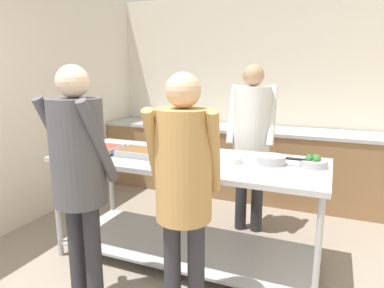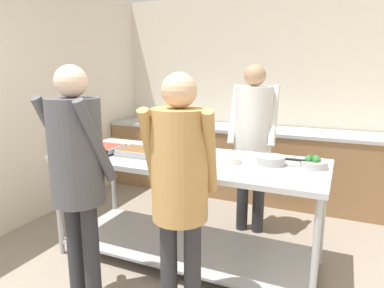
{
  "view_description": "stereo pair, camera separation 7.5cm",
  "coord_description": "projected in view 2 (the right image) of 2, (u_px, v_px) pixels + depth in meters",
  "views": [
    {
      "loc": [
        1.06,
        -1.11,
        1.65
      ],
      "look_at": [
        -0.05,
        1.55,
        1.03
      ],
      "focal_mm": 32.0,
      "sensor_mm": 36.0,
      "label": 1
    },
    {
      "loc": [
        1.13,
        -1.08,
        1.65
      ],
      "look_at": [
        -0.05,
        1.55,
        1.03
      ],
      "focal_mm": 32.0,
      "sensor_mm": 36.0,
      "label": 2
    }
  ],
  "objects": [
    {
      "name": "serving_tray_greens",
      "position": [
        141.0,
        152.0,
        2.97
      ],
      "size": [
        0.38,
        0.28,
        0.05
      ],
      "color": "#ADAFB5",
      "rests_on": "serving_counter"
    },
    {
      "name": "guest_serving_right",
      "position": [
        180.0,
        177.0,
        2.08
      ],
      "size": [
        0.5,
        0.41,
        1.64
      ],
      "color": "#2D2D33",
      "rests_on": "ground_plane"
    },
    {
      "name": "cook_behind_counter",
      "position": [
        253.0,
        132.0,
        3.4
      ],
      "size": [
        0.49,
        0.37,
        1.71
      ],
      "color": "#2D2D33",
      "rests_on": "ground_plane"
    },
    {
      "name": "wall_rear",
      "position": [
        256.0,
        95.0,
        4.69
      ],
      "size": [
        4.04,
        0.06,
        2.65
      ],
      "color": "beige",
      "rests_on": "ground_plane"
    },
    {
      "name": "guest_serving_left",
      "position": [
        77.0,
        163.0,
        2.28
      ],
      "size": [
        0.47,
        0.35,
        1.69
      ],
      "color": "#2D2D33",
      "rests_on": "ground_plane"
    },
    {
      "name": "plate_stack",
      "position": [
        228.0,
        160.0,
        2.73
      ],
      "size": [
        0.22,
        0.22,
        0.05
      ],
      "color": "white",
      "rests_on": "serving_counter"
    },
    {
      "name": "broccoli_bowl",
      "position": [
        314.0,
        163.0,
        2.57
      ],
      "size": [
        0.2,
        0.2,
        0.1
      ],
      "color": "#B2B2B7",
      "rests_on": "serving_counter"
    },
    {
      "name": "serving_counter",
      "position": [
        187.0,
        192.0,
        2.94
      ],
      "size": [
        2.27,
        0.9,
        0.93
      ],
      "color": "#ADAFB5",
      "rests_on": "ground_plane"
    },
    {
      "name": "back_counter",
      "position": [
        247.0,
        162.0,
        4.54
      ],
      "size": [
        3.88,
        0.65,
        0.92
      ],
      "color": "olive",
      "rests_on": "ground_plane"
    },
    {
      "name": "wall_left",
      "position": [
        45.0,
        100.0,
        3.88
      ],
      "size": [
        0.06,
        3.71,
        2.65
      ],
      "color": "beige",
      "rests_on": "ground_plane"
    },
    {
      "name": "serving_tray_vegetables",
      "position": [
        97.0,
        148.0,
        3.13
      ],
      "size": [
        0.46,
        0.3,
        0.05
      ],
      "color": "#ADAFB5",
      "rests_on": "serving_counter"
    },
    {
      "name": "serving_tray_roast",
      "position": [
        180.0,
        160.0,
        2.73
      ],
      "size": [
        0.4,
        0.32,
        0.05
      ],
      "color": "#ADAFB5",
      "rests_on": "serving_counter"
    },
    {
      "name": "water_bottle",
      "position": [
        195.0,
        117.0,
        4.77
      ],
      "size": [
        0.07,
        0.07,
        0.22
      ],
      "color": "#23602D",
      "rests_on": "back_counter"
    },
    {
      "name": "sauce_pan",
      "position": [
        271.0,
        160.0,
        2.67
      ],
      "size": [
        0.36,
        0.22,
        0.07
      ],
      "color": "#ADAFB5",
      "rests_on": "serving_counter"
    }
  ]
}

